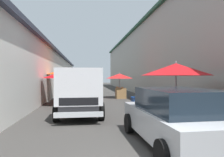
{
  "coord_description": "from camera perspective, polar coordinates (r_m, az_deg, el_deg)",
  "views": [
    {
      "loc": [
        -3.23,
        1.36,
        1.75
      ],
      "look_at": [
        10.36,
        -0.41,
        1.64
      ],
      "focal_mm": 33.12,
      "sensor_mm": 36.0,
      "label": 1
    }
  ],
  "objects": [
    {
      "name": "ground",
      "position": [
        16.87,
        -2.76,
        -5.48
      ],
      "size": [
        90.0,
        90.0,
        0.0
      ],
      "primitive_type": "plane",
      "color": "#3D3A38"
    },
    {
      "name": "parked_scooter",
      "position": [
        18.83,
        -9.17,
        -3.5
      ],
      "size": [
        1.69,
        0.36,
        1.14
      ],
      "color": "black",
      "rests_on": "ground"
    },
    {
      "name": "fruit_stall_near_right",
      "position": [
        8.52,
        17.22,
        1.34
      ],
      "size": [
        2.74,
        2.74,
        2.36
      ],
      "color": "#9E9EA3",
      "rests_on": "ground"
    },
    {
      "name": "delivery_truck",
      "position": [
        8.96,
        -8.99,
        -4.07
      ],
      "size": [
        4.94,
        2.02,
        2.08
      ],
      "color": "black",
      "rests_on": "ground"
    },
    {
      "name": "building_right_concrete",
      "position": [
        21.01,
        17.6,
        5.36
      ],
      "size": [
        49.8,
        7.5,
        7.08
      ],
      "color": "#A39E93",
      "rests_on": "ground"
    },
    {
      "name": "plastic_stool",
      "position": [
        13.67,
        5.78,
        -5.51
      ],
      "size": [
        0.3,
        0.3,
        0.43
      ],
      "color": "#194CB2",
      "rests_on": "ground"
    },
    {
      "name": "building_left_whitewash",
      "position": [
        19.94,
        -25.3,
        1.44
      ],
      "size": [
        49.8,
        7.5,
        4.19
      ],
      "color": "silver",
      "rests_on": "ground"
    },
    {
      "name": "fruit_stall_far_left",
      "position": [
        15.32,
        -12.38,
        1.34
      ],
      "size": [
        2.86,
        2.86,
        2.46
      ],
      "color": "#9E9EA3",
      "rests_on": "ground"
    },
    {
      "name": "vendor_by_crates",
      "position": [
        19.68,
        -8.03,
        -2.09
      ],
      "size": [
        0.58,
        0.36,
        1.53
      ],
      "color": "navy",
      "rests_on": "ground"
    },
    {
      "name": "fruit_stall_near_left",
      "position": [
        13.01,
        -13.34,
        -0.05
      ],
      "size": [
        2.51,
        2.51,
        2.18
      ],
      "color": "#9E9EA3",
      "rests_on": "ground"
    },
    {
      "name": "fruit_stall_mid_lane",
      "position": [
        16.93,
        2.14,
        -0.35
      ],
      "size": [
        2.24,
        2.24,
        2.09
      ],
      "color": "#9E9EA3",
      "rests_on": "ground"
    },
    {
      "name": "hatchback_car",
      "position": [
        5.54,
        17.05,
        -10.06
      ],
      "size": [
        3.96,
        2.02,
        1.45
      ],
      "color": "#ADAFB5",
      "rests_on": "ground"
    }
  ]
}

